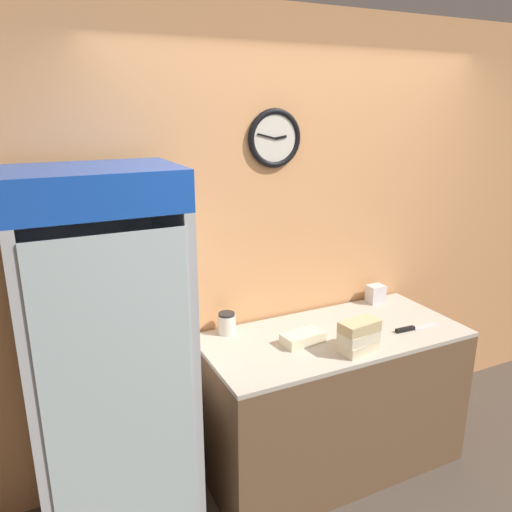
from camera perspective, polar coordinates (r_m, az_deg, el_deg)
wall_back at (r=3.15m, az=5.13°, el=1.86°), size 5.20×0.09×2.70m
prep_counter at (r=3.20m, az=8.57°, el=-15.90°), size 1.55×0.72×0.88m
beverage_cooler at (r=2.57m, az=-16.86°, el=-9.86°), size 0.74×0.62×1.91m
sandwich_stack_bottom at (r=2.80m, az=11.60°, el=-10.08°), size 0.24×0.16×0.06m
sandwich_stack_middle at (r=2.77m, az=11.67°, el=-8.98°), size 0.23×0.15×0.06m
sandwich_stack_top at (r=2.75m, az=11.75°, el=-7.87°), size 0.23×0.15×0.06m
sandwich_flat_left at (r=2.84m, az=5.36°, el=-9.32°), size 0.25×0.15×0.06m
chefs_knife at (r=3.14m, az=17.35°, el=-7.91°), size 0.31×0.05×0.02m
condiment_jar at (r=2.94m, az=-3.36°, el=-7.68°), size 0.10×0.10×0.13m
napkin_dispenser at (r=3.47m, az=13.51°, el=-4.23°), size 0.11×0.09×0.12m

